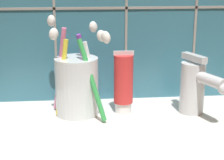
% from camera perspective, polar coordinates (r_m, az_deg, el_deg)
% --- Properties ---
extents(sink_counter, '(0.58, 0.30, 0.02)m').
position_cam_1_polar(sink_counter, '(0.69, 2.35, -7.59)').
color(sink_counter, silver).
rests_on(sink_counter, ground).
extents(toothbrush_cup, '(0.12, 0.11, 0.19)m').
position_cam_1_polar(toothbrush_cup, '(0.72, -5.35, -0.61)').
color(toothbrush_cup, silver).
rests_on(toothbrush_cup, sink_counter).
extents(toothpaste_tube, '(0.04, 0.04, 0.12)m').
position_cam_1_polar(toothpaste_tube, '(0.72, 2.07, -0.40)').
color(toothpaste_tube, white).
rests_on(toothpaste_tube, sink_counter).
extents(sink_faucet, '(0.06, 0.12, 0.12)m').
position_cam_1_polar(sink_faucet, '(0.73, 12.54, -0.86)').
color(sink_faucet, silver).
rests_on(sink_faucet, sink_counter).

